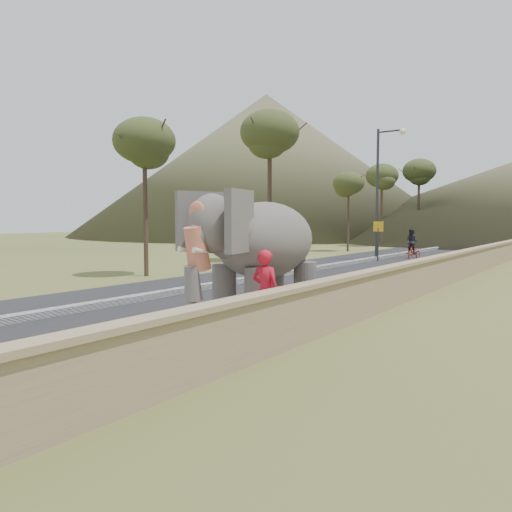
# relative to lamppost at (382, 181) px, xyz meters

# --- Properties ---
(ground) EXTENTS (160.00, 160.00, 0.00)m
(ground) POSITION_rel_lamppost_xyz_m (4.69, -18.76, -4.87)
(ground) COLOR olive
(ground) RESTS_ON ground
(road) EXTENTS (7.00, 120.00, 0.03)m
(road) POSITION_rel_lamppost_xyz_m (-0.31, -8.76, -4.86)
(road) COLOR black
(road) RESTS_ON ground
(median) EXTENTS (0.35, 120.00, 0.22)m
(median) POSITION_rel_lamppost_xyz_m (-0.31, -8.76, -4.76)
(median) COLOR black
(median) RESTS_ON ground
(walkway) EXTENTS (3.00, 120.00, 0.15)m
(walkway) POSITION_rel_lamppost_xyz_m (4.69, -8.76, -4.80)
(walkway) COLOR #9E9687
(walkway) RESTS_ON ground
(parapet) EXTENTS (0.30, 120.00, 1.10)m
(parapet) POSITION_rel_lamppost_xyz_m (6.34, -8.76, -4.32)
(parapet) COLOR tan
(parapet) RESTS_ON ground
(lamppost) EXTENTS (1.76, 0.36, 8.00)m
(lamppost) POSITION_rel_lamppost_xyz_m (0.00, 0.00, 0.00)
(lamppost) COLOR #2E2E33
(lamppost) RESTS_ON ground
(signboard) EXTENTS (0.60, 0.08, 2.40)m
(signboard) POSITION_rel_lamppost_xyz_m (0.19, -0.97, -3.23)
(signboard) COLOR #2D2D33
(signboard) RESTS_ON ground
(hill_left) EXTENTS (60.00, 60.00, 22.00)m
(hill_left) POSITION_rel_lamppost_xyz_m (-33.31, 36.24, 6.13)
(hill_left) COLOR brown
(hill_left) RESTS_ON ground
(elephant_and_man) EXTENTS (2.49, 4.26, 2.96)m
(elephant_and_man) POSITION_rel_lamppost_xyz_m (4.71, -19.44, -3.25)
(elephant_and_man) COLOR #67625E
(elephant_and_man) RESTS_ON ground
(motorcyclist) EXTENTS (0.99, 1.68, 1.92)m
(motorcyclist) POSITION_rel_lamppost_xyz_m (1.16, 2.50, -4.11)
(motorcyclist) COLOR maroon
(motorcyclist) RESTS_ON ground
(trees) EXTENTS (47.45, 43.14, 9.36)m
(trees) POSITION_rel_lamppost_xyz_m (5.11, 10.48, -0.93)
(trees) COLOR #473828
(trees) RESTS_ON ground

